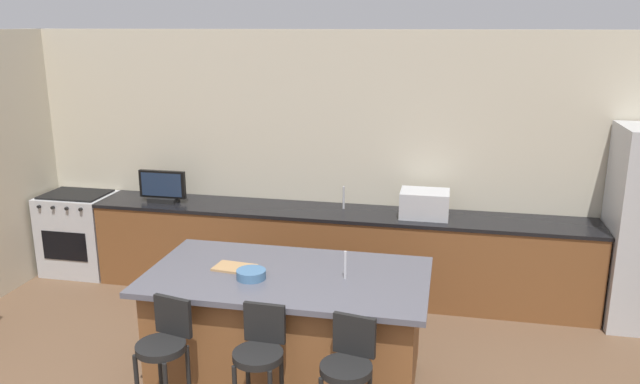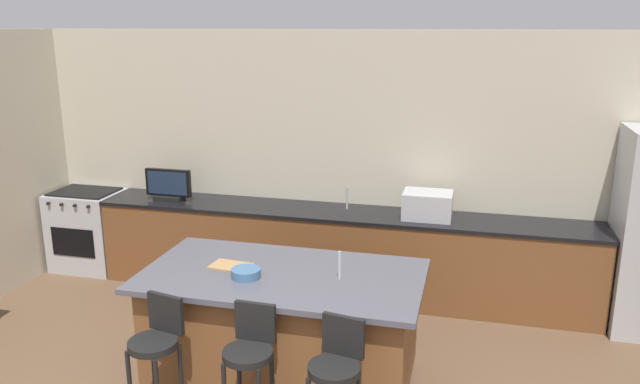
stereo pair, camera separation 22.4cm
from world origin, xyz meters
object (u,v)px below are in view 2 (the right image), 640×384
(bar_stool_left, at_px, (157,353))
(bar_stool_center, at_px, (250,363))
(fruit_bowl, at_px, (246,273))
(cutting_board, at_px, (231,266))
(cell_phone, at_px, (229,267))
(microwave, at_px, (428,205))
(kitchen_island, at_px, (283,327))
(tv_monitor, at_px, (168,186))
(bar_stool_right, at_px, (336,378))
(range_oven, at_px, (88,230))

(bar_stool_left, distance_m, bar_stool_center, 0.67)
(fruit_bowl, relative_size, cutting_board, 0.70)
(cell_phone, bearing_deg, microwave, 37.74)
(kitchen_island, relative_size, bar_stool_left, 2.23)
(bar_stool_center, distance_m, fruit_bowl, 0.75)
(microwave, height_order, bar_stool_center, microwave)
(tv_monitor, height_order, bar_stool_left, tv_monitor)
(bar_stool_right, height_order, cutting_board, bar_stool_right)
(tv_monitor, distance_m, bar_stool_right, 3.51)
(tv_monitor, distance_m, bar_stool_center, 3.09)
(fruit_bowl, bearing_deg, bar_stool_center, -67.73)
(range_oven, distance_m, bar_stool_right, 4.35)
(range_oven, bearing_deg, cutting_board, -34.69)
(kitchen_island, relative_size, bar_stool_right, 2.26)
(bar_stool_center, xyz_separation_m, fruit_bowl, (-0.24, 0.59, 0.38))
(kitchen_island, height_order, tv_monitor, tv_monitor)
(cell_phone, bearing_deg, cutting_board, -18.36)
(bar_stool_left, relative_size, cutting_board, 3.07)
(bar_stool_left, relative_size, fruit_bowl, 4.35)
(bar_stool_left, bearing_deg, bar_stool_right, 13.05)
(range_oven, height_order, cutting_board, cutting_board)
(bar_stool_center, bearing_deg, fruit_bowl, 114.13)
(bar_stool_right, xyz_separation_m, fruit_bowl, (-0.85, 0.63, 0.39))
(bar_stool_left, bearing_deg, cell_phone, 87.31)
(bar_stool_right, bearing_deg, microwave, 92.78)
(kitchen_island, height_order, bar_stool_right, bar_stool_right)
(kitchen_island, distance_m, tv_monitor, 2.57)
(kitchen_island, distance_m, microwave, 2.08)
(kitchen_island, distance_m, bar_stool_center, 0.74)
(bar_stool_left, distance_m, fruit_bowl, 0.86)
(kitchen_island, distance_m, bar_stool_left, 1.03)
(kitchen_island, xyz_separation_m, fruit_bowl, (-0.24, -0.15, 0.49))
(kitchen_island, bearing_deg, range_oven, 149.21)
(bar_stool_left, distance_m, cutting_board, 0.91)
(range_oven, bearing_deg, microwave, 0.02)
(microwave, distance_m, bar_stool_left, 3.04)
(kitchen_island, height_order, fruit_bowl, fruit_bowl)
(range_oven, relative_size, tv_monitor, 1.80)
(bar_stool_center, distance_m, bar_stool_right, 0.60)
(cutting_board, bearing_deg, bar_stool_left, -106.38)
(bar_stool_center, height_order, cell_phone, bar_stool_center)
(bar_stool_right, distance_m, cell_phone, 1.36)
(kitchen_island, distance_m, cell_phone, 0.64)
(bar_stool_center, distance_m, cell_phone, 0.95)
(kitchen_island, distance_m, range_oven, 3.42)
(bar_stool_center, bearing_deg, range_oven, 141.61)
(fruit_bowl, xyz_separation_m, cell_phone, (-0.21, 0.16, -0.03))
(range_oven, distance_m, bar_stool_center, 3.85)
(kitchen_island, bearing_deg, tv_monitor, 137.29)
(range_oven, relative_size, fruit_bowl, 4.18)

